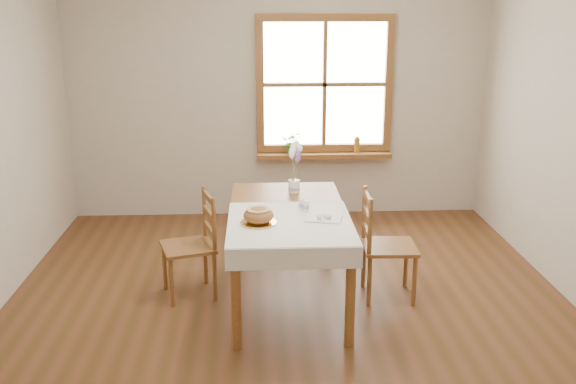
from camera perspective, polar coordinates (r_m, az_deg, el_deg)
The scene contains 18 objects.
ground at distance 4.97m, azimuth 0.18°, elevation -10.99°, with size 5.00×5.00×0.00m, color brown.
room_walls at distance 4.45m, azimuth 0.20°, elevation 8.89°, with size 4.60×5.10×2.65m.
window at distance 6.96m, azimuth 3.26°, elevation 9.53°, with size 1.46×0.08×1.46m.
window_sill at distance 7.03m, azimuth 3.22°, elevation 3.30°, with size 1.46×0.20×0.05m.
dining_table at distance 4.99m, azimuth -0.00°, elevation -2.59°, with size 0.90×1.60×0.75m.
table_linen at distance 4.67m, azimuth 0.19°, elevation -2.77°, with size 0.91×0.99×0.01m, color white.
chair_left at distance 5.21m, azimuth -8.88°, elevation -4.71°, with size 0.40×0.42×0.86m, color #945B2D, non-canonical shape.
chair_right at distance 5.18m, azimuth 9.01°, elevation -4.69°, with size 0.41×0.43×0.88m, color #945B2D, non-canonical shape.
bread_plate at distance 4.64m, azimuth -2.63°, elevation -2.75°, with size 0.26×0.26×0.01m, color white.
bread_loaf at distance 4.62m, azimuth -2.64°, elevation -1.96°, with size 0.22×0.22×0.12m, color #AC6C3D.
egg_napkin at distance 4.75m, azimuth 3.18°, elevation -2.31°, with size 0.27×0.22×0.01m, color white.
eggs at distance 4.74m, azimuth 3.19°, elevation -1.98°, with size 0.20×0.18×0.04m, color white, non-canonical shape.
salt_shaker at distance 4.89m, azimuth 1.62°, elevation -1.25°, with size 0.05×0.05×0.09m, color white.
pepper_shaker at distance 4.93m, azimuth 1.21°, elevation -1.07°, with size 0.05×0.05×0.09m, color white.
flower_vase at distance 5.39m, azimuth 0.54°, elevation 0.44°, with size 0.10×0.10×0.10m, color white.
lavender_bouquet at distance 5.34m, azimuth 0.55°, elevation 2.60°, with size 0.17×0.17×0.31m, color #755698, non-canonical shape.
potted_plant at distance 6.98m, azimuth 0.41°, elevation 4.23°, with size 0.22×0.24×0.19m, color #2D6729.
amber_bottle at distance 7.05m, azimuth 6.15°, elevation 4.24°, with size 0.06×0.06×0.18m, color #A9721F.
Camera 1 is at (-0.24, -4.40, 2.30)m, focal length 40.00 mm.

